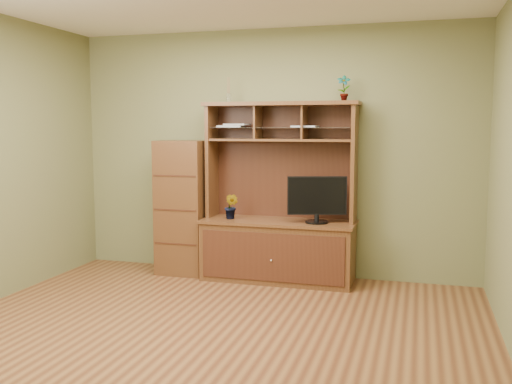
% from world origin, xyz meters
% --- Properties ---
extents(room, '(4.54, 4.04, 2.74)m').
position_xyz_m(room, '(0.00, 0.00, 1.35)').
color(room, '#512A17').
rests_on(room, ground).
extents(media_hutch, '(1.66, 0.61, 1.90)m').
position_xyz_m(media_hutch, '(0.15, 1.73, 0.52)').
color(media_hutch, '#412312').
rests_on(media_hutch, room).
extents(monitor, '(0.60, 0.24, 0.49)m').
position_xyz_m(monitor, '(0.58, 1.65, 0.91)').
color(monitor, black).
rests_on(monitor, media_hutch).
extents(orchid_plant, '(0.18, 0.16, 0.27)m').
position_xyz_m(orchid_plant, '(-0.35, 1.65, 0.79)').
color(orchid_plant, '#345E20').
rests_on(orchid_plant, media_hutch).
extents(top_plant, '(0.14, 0.10, 0.27)m').
position_xyz_m(top_plant, '(0.81, 1.80, 2.03)').
color(top_plant, '#335B20').
rests_on(top_plant, media_hutch).
extents(reed_diffuser, '(0.05, 0.05, 0.27)m').
position_xyz_m(reed_diffuser, '(-0.43, 1.80, 2.01)').
color(reed_diffuser, silver).
rests_on(reed_diffuser, media_hutch).
extents(magazines, '(1.09, 0.22, 0.04)m').
position_xyz_m(magazines, '(-0.12, 1.81, 1.65)').
color(magazines, '#A2A2A7').
rests_on(magazines, media_hutch).
extents(side_cabinet, '(0.53, 0.48, 1.49)m').
position_xyz_m(side_cabinet, '(-0.95, 1.74, 0.74)').
color(side_cabinet, '#412312').
rests_on(side_cabinet, room).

